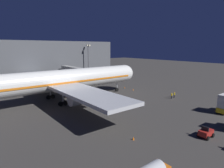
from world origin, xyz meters
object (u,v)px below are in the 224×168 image
at_px(pushback_tug, 206,133).
at_px(traffic_cone_nose_port, 133,89).
at_px(ground_crew_marshaller_fwd, 174,94).
at_px(traffic_cone_nose_starboard, 125,87).
at_px(airliner_at_gate, 52,82).
at_px(ground_crew_by_belt_loader, 172,95).
at_px(apron_floodlight_mast, 88,59).
at_px(traffic_cone_wingtip_svc_side, 133,138).
at_px(jet_bridge, 81,72).

distance_m(pushback_tug, traffic_cone_nose_port, 36.78).
distance_m(ground_crew_marshaller_fwd, traffic_cone_nose_starboard, 19.32).
relative_size(airliner_at_gate, ground_crew_marshaller_fwd, 34.29).
height_order(ground_crew_by_belt_loader, traffic_cone_nose_port, ground_crew_by_belt_loader).
bearing_deg(apron_floodlight_mast, traffic_cone_nose_port, -178.14).
relative_size(ground_crew_by_belt_loader, traffic_cone_nose_starboard, 3.25).
relative_size(apron_floodlight_mast, traffic_cone_nose_starboard, 28.77).
bearing_deg(traffic_cone_nose_starboard, pushback_tug, 157.31).
xyz_separation_m(ground_crew_by_belt_loader, traffic_cone_nose_port, (15.00, 0.85, -0.71)).
relative_size(airliner_at_gate, apron_floodlight_mast, 3.69).
bearing_deg(ground_crew_marshaller_fwd, traffic_cone_wingtip_svc_side, 112.43).
bearing_deg(ground_crew_marshaller_fwd, traffic_cone_nose_port, 9.86).
bearing_deg(airliner_at_gate, traffic_cone_wingtip_svc_side, -176.40).
bearing_deg(ground_crew_marshaller_fwd, apron_floodlight_mast, 4.67).
xyz_separation_m(apron_floodlight_mast, pushback_tug, (-60.94, 14.83, -8.53)).
height_order(apron_floodlight_mast, traffic_cone_wingtip_svc_side, apron_floodlight_mast).
distance_m(apron_floodlight_mast, pushback_tug, 63.29).
distance_m(ground_crew_by_belt_loader, traffic_cone_nose_port, 15.04).
relative_size(airliner_at_gate, traffic_cone_nose_port, 106.19).
height_order(airliner_at_gate, jet_bridge, airliner_at_gate).
xyz_separation_m(traffic_cone_nose_port, traffic_cone_nose_starboard, (4.40, 0.00, 0.00)).
distance_m(ground_crew_marshaller_fwd, traffic_cone_nose_port, 14.98).
distance_m(airliner_at_gate, ground_crew_marshaller_fwd, 35.01).
bearing_deg(traffic_cone_nose_starboard, apron_floodlight_mast, 2.22).
height_order(airliner_at_gate, traffic_cone_wingtip_svc_side, airliner_at_gate).
relative_size(ground_crew_marshaller_fwd, traffic_cone_nose_starboard, 3.10).
bearing_deg(traffic_cone_nose_port, pushback_tug, 154.66).
xyz_separation_m(jet_bridge, traffic_cone_nose_port, (-15.04, -12.07, -5.65)).
relative_size(ground_crew_by_belt_loader, traffic_cone_wingtip_svc_side, 3.25).
bearing_deg(traffic_cone_wingtip_svc_side, traffic_cone_nose_starboard, -39.98).
xyz_separation_m(apron_floodlight_mast, ground_crew_marshaller_fwd, (-42.44, -3.46, -8.38)).
bearing_deg(jet_bridge, ground_crew_marshaller_fwd, -153.83).
distance_m(pushback_tug, ground_crew_by_belt_loader, 24.65).
height_order(airliner_at_gate, ground_crew_marshaller_fwd, airliner_at_gate).
xyz_separation_m(ground_crew_by_belt_loader, ground_crew_marshaller_fwd, (0.26, -1.72, -0.05)).
bearing_deg(airliner_at_gate, ground_crew_by_belt_loader, -121.07).
relative_size(apron_floodlight_mast, traffic_cone_nose_port, 28.77).
distance_m(apron_floodlight_mast, traffic_cone_nose_starboard, 25.01).
bearing_deg(traffic_cone_nose_port, jet_bridge, 38.75).
distance_m(ground_crew_by_belt_loader, traffic_cone_wingtip_svc_side, 29.11).
bearing_deg(jet_bridge, ground_crew_by_belt_loader, -156.74).
bearing_deg(traffic_cone_wingtip_svc_side, pushback_tug, -123.62).
height_order(pushback_tug, ground_crew_marshaller_fwd, pushback_tug).
height_order(jet_bridge, traffic_cone_nose_port, jet_bridge).
relative_size(airliner_at_gate, traffic_cone_wingtip_svc_side, 106.19).
height_order(apron_floodlight_mast, pushback_tug, apron_floodlight_mast).
xyz_separation_m(airliner_at_gate, pushback_tug, (-35.44, -11.96, -4.97)).
xyz_separation_m(ground_crew_by_belt_loader, traffic_cone_wingtip_svc_side, (-11.49, 26.74, -0.71)).
bearing_deg(traffic_cone_wingtip_svc_side, apron_floodlight_mast, -24.76).
height_order(apron_floodlight_mast, ground_crew_marshaller_fwd, apron_floodlight_mast).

